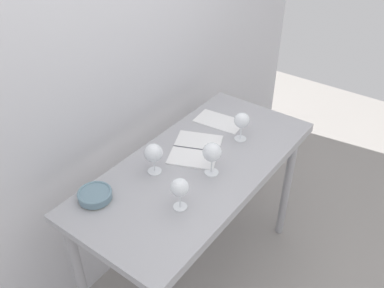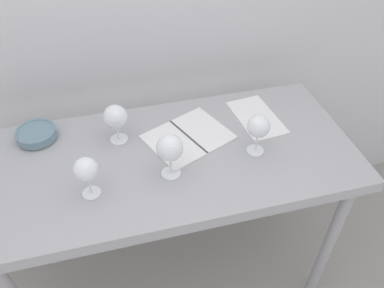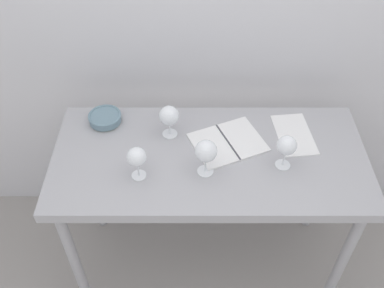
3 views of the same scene
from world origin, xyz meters
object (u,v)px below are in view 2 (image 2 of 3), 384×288
Objects in this scene: wine_glass_near_right at (259,127)px; tasting_bowl at (36,134)px; open_notebook at (188,137)px; wine_glass_near_center at (170,149)px; wine_glass_far_left at (115,118)px; wine_glass_near_left at (86,170)px; tasting_sheet_upper at (257,117)px.

tasting_bowl is (-0.81, 0.28, -0.09)m from wine_glass_near_right.
open_notebook is (-0.23, 0.14, -0.11)m from wine_glass_near_right.
open_notebook is at bearing 58.54° from wine_glass_near_center.
wine_glass_far_left is at bearing 144.42° from open_notebook.
tasting_bowl reaches higher than open_notebook.
wine_glass_far_left is at bearing -15.47° from tasting_bowl.
wine_glass_near_center is 1.08× the size of wine_glass_far_left.
wine_glass_far_left is 0.53m from wine_glass_near_right.
wine_glass_near_left is (-0.12, -0.25, 0.00)m from wine_glass_far_left.
tasting_bowl is (-0.58, 0.14, 0.02)m from open_notebook.
wine_glass_far_left is 0.42× the size of open_notebook.
wine_glass_near_right reaches higher than tasting_sheet_upper.
wine_glass_near_left is (-0.28, -0.02, -0.01)m from wine_glass_near_center.
wine_glass_near_center is 0.45× the size of open_notebook.
wine_glass_near_center is 0.49m from tasting_sheet_upper.
wine_glass_near_right is 0.24m from tasting_sheet_upper.
tasting_bowl is at bearing 168.14° from tasting_sheet_upper.
wine_glass_near_center is 1.09× the size of wine_glass_near_left.
tasting_sheet_upper is (0.70, 0.25, -0.11)m from wine_glass_near_left.
wine_glass_near_center is 1.10× the size of tasting_bowl.
open_notebook is at bearing 149.03° from wine_glass_near_right.
wine_glass_near_center is 0.34m from wine_glass_near_right.
tasting_bowl is (-0.19, 0.34, -0.09)m from wine_glass_near_left.
tasting_bowl is at bearing 164.53° from wine_glass_far_left.
wine_glass_near_left reaches higher than tasting_bowl.
wine_glass_far_left is 1.02× the size of wine_glass_near_left.
wine_glass_far_left is 0.98× the size of wine_glass_near_right.
tasting_sheet_upper is at bearing 28.72° from wine_glass_near_center.
wine_glass_near_left is at bearing -166.34° from tasting_sheet_upper.
tasting_sheet_upper is 0.89m from tasting_bowl.
wine_glass_near_left is 0.42× the size of open_notebook.
tasting_bowl is (-0.31, 0.09, -0.09)m from wine_glass_far_left.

